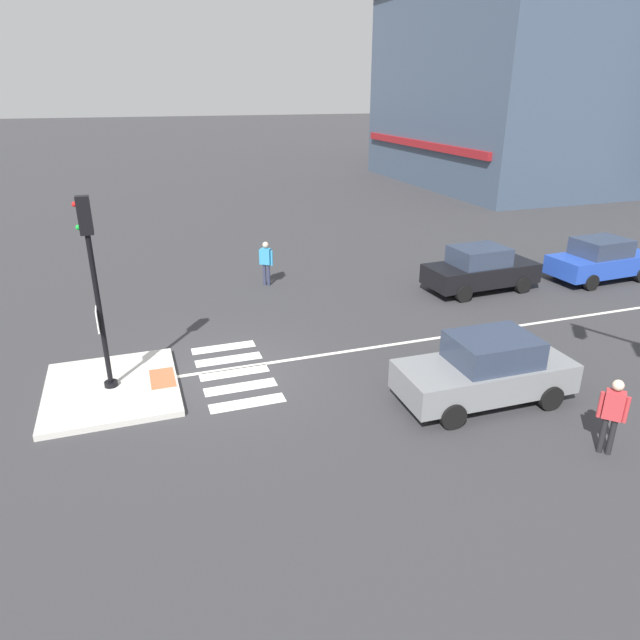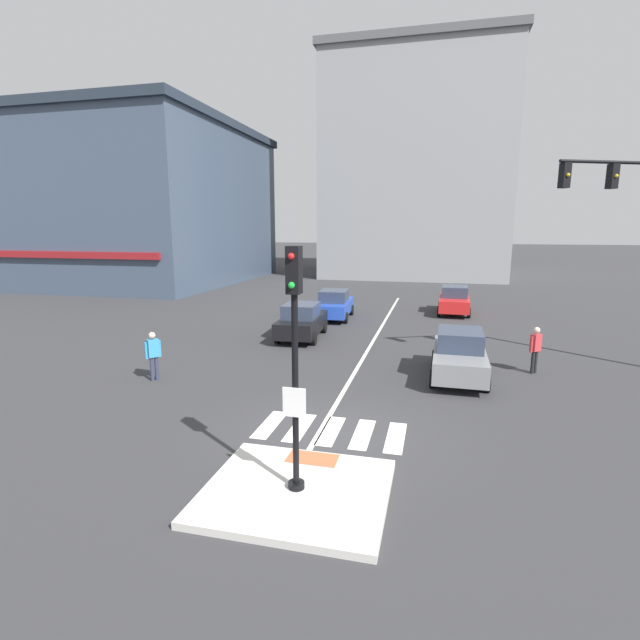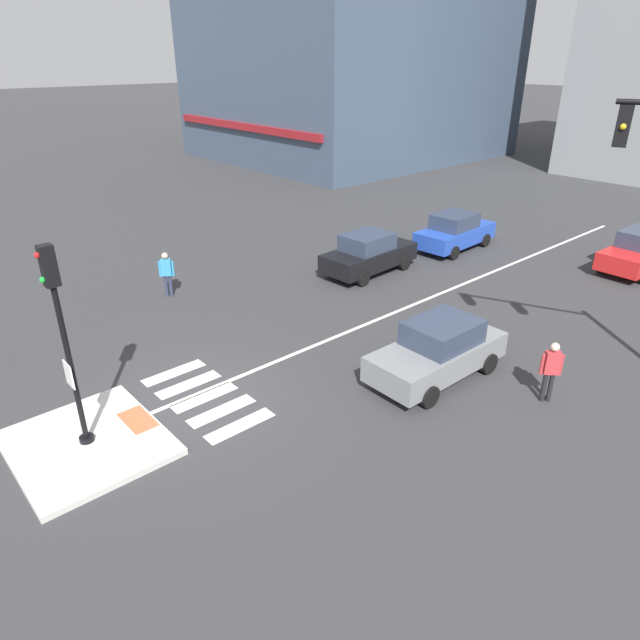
{
  "view_description": "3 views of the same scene",
  "coord_description": "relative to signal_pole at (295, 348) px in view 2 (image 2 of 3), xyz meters",
  "views": [
    {
      "loc": [
        13.18,
        -1.88,
        6.89
      ],
      "look_at": [
        -0.62,
        2.83,
        0.91
      ],
      "focal_mm": 31.8,
      "sensor_mm": 36.0,
      "label": 1
    },
    {
      "loc": [
        2.45,
        -10.73,
        5.07
      ],
      "look_at": [
        -1.34,
        4.52,
        2.0
      ],
      "focal_mm": 26.56,
      "sensor_mm": 36.0,
      "label": 2
    },
    {
      "loc": [
        11.18,
        -5.61,
        8.08
      ],
      "look_at": [
        0.39,
        3.9,
        1.21
      ],
      "focal_mm": 31.54,
      "sensor_mm": 36.0,
      "label": 3
    }
  ],
  "objects": [
    {
      "name": "traffic_island",
      "position": [
        0.0,
        0.01,
        -2.85
      ],
      "size": [
        3.51,
        3.12,
        0.15
      ],
      "primitive_type": "cube",
      "color": "beige",
      "rests_on": "ground"
    },
    {
      "name": "ground_plane",
      "position": [
        0.0,
        2.78,
        -2.93
      ],
      "size": [
        300.0,
        300.0,
        0.0
      ],
      "primitive_type": "plane",
      "color": "#333335"
    },
    {
      "name": "traffic_light_mast",
      "position": [
        9.0,
        10.69,
        2.15
      ],
      "size": [
        4.16,
        1.98,
        7.45
      ],
      "color": "black",
      "rests_on": "ground"
    },
    {
      "name": "pedestrian_waiting_far_side",
      "position": [
        5.91,
        9.5,
        -1.94
      ],
      "size": [
        0.42,
        0.41,
        1.67
      ],
      "color": "black",
      "rests_on": "ground"
    },
    {
      "name": "crosswalk_stripe_d",
      "position": [
        0.82,
        3.03,
        -2.92
      ],
      "size": [
        0.44,
        1.8,
        0.01
      ],
      "primitive_type": "cube",
      "color": "silver",
      "rests_on": "ground"
    },
    {
      "name": "car_blue_westbound_distant",
      "position": [
        -3.13,
        17.85,
        -2.12
      ],
      "size": [
        2.01,
        4.19,
        1.64
      ],
      "color": "#2347B7",
      "rests_on": "ground"
    },
    {
      "name": "pedestrian_at_curb_left",
      "position": [
        -6.66,
        5.55,
        -1.94
      ],
      "size": [
        0.39,
        0.46,
        1.67
      ],
      "color": "#2D334C",
      "rests_on": "ground"
    },
    {
      "name": "crosswalk_stripe_c",
      "position": [
        0.0,
        3.03,
        -2.92
      ],
      "size": [
        0.44,
        1.8,
        0.01
      ],
      "primitive_type": "cube",
      "color": "silver",
      "rests_on": "ground"
    },
    {
      "name": "car_grey_eastbound_mid",
      "position": [
        3.3,
        8.37,
        -2.12
      ],
      "size": [
        1.89,
        4.12,
        1.64
      ],
      "color": "slate",
      "rests_on": "ground"
    },
    {
      "name": "tactile_pad_front",
      "position": [
        0.0,
        1.22,
        -2.77
      ],
      "size": [
        1.1,
        0.6,
        0.01
      ],
      "primitive_type": "cube",
      "color": "#DB5B38",
      "rests_on": "traffic_island"
    },
    {
      "name": "crosswalk_stripe_b",
      "position": [
        -0.82,
        3.03,
        -2.92
      ],
      "size": [
        0.44,
        1.8,
        0.01
      ],
      "primitive_type": "cube",
      "color": "silver",
      "rests_on": "ground"
    },
    {
      "name": "crosswalk_stripe_a",
      "position": [
        -1.64,
        3.03,
        -2.92
      ],
      "size": [
        0.44,
        1.8,
        0.01
      ],
      "primitive_type": "cube",
      "color": "silver",
      "rests_on": "ground"
    },
    {
      "name": "building_corner_left",
      "position": [
        -0.2,
        47.29,
        8.14
      ],
      "size": [
        18.59,
        20.01,
        22.09
      ],
      "color": "gray",
      "rests_on": "ground"
    },
    {
      "name": "lane_centre_line",
      "position": [
        -0.25,
        12.78,
        -2.92
      ],
      "size": [
        0.14,
        28.0,
        0.01
      ],
      "primitive_type": "cube",
      "color": "silver",
      "rests_on": "ground"
    },
    {
      "name": "car_red_eastbound_distant",
      "position": [
        3.49,
        21.19,
        -2.12
      ],
      "size": [
        1.92,
        4.14,
        1.64
      ],
      "color": "red",
      "rests_on": "ground"
    },
    {
      "name": "signal_pole",
      "position": [
        0.0,
        0.0,
        0.0
      ],
      "size": [
        0.44,
        0.38,
        4.61
      ],
      "color": "black",
      "rests_on": "traffic_island"
    },
    {
      "name": "car_black_westbound_far",
      "position": [
        -3.58,
        12.77,
        -2.12
      ],
      "size": [
        2.01,
        4.18,
        1.64
      ],
      "color": "black",
      "rests_on": "ground"
    },
    {
      "name": "building_corner_right",
      "position": [
        -25.28,
        32.76,
        4.25
      ],
      "size": [
        19.94,
        22.34,
        14.32
      ],
      "color": "#3D4C60",
      "rests_on": "ground"
    },
    {
      "name": "crosswalk_stripe_e",
      "position": [
        1.64,
        3.03,
        -2.92
      ],
      "size": [
        0.44,
        1.8,
        0.01
      ],
      "primitive_type": "cube",
      "color": "silver",
      "rests_on": "ground"
    }
  ]
}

